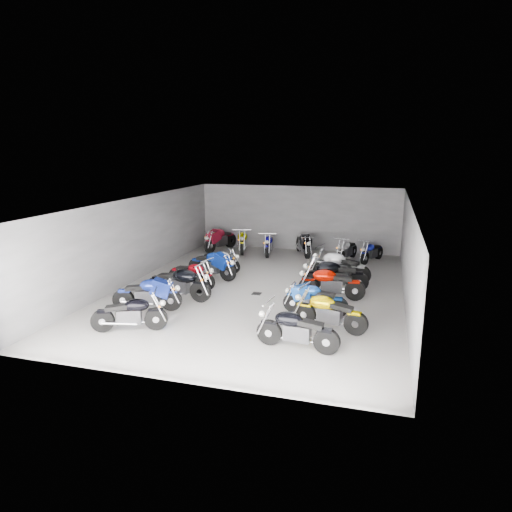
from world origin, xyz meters
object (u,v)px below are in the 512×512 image
object	(u,v)px
motorcycle_left_b	(148,294)
motorcycle_back_c	(269,244)
motorcycle_back_a	(220,239)
motorcycle_left_e	(212,265)
motorcycle_left_a	(130,314)
motorcycle_right_a	(296,330)
motorcycle_left_c	(179,283)
motorcycle_right_b	(329,312)
motorcycle_back_f	(372,252)
motorcycle_right_e	(334,275)
motorcycle_back_d	(303,244)
motorcycle_back_b	(242,241)
motorcycle_right_c	(314,299)
motorcycle_right_d	(331,283)
drain_grate	(257,293)
motorcycle_right_f	(340,267)
motorcycle_left_f	(219,261)
motorcycle_back_e	(347,250)
motorcycle_left_d	(192,274)

from	to	relation	value
motorcycle_left_b	motorcycle_back_c	distance (m)	8.73
motorcycle_back_a	motorcycle_left_e	bearing A→B (deg)	125.48
motorcycle_left_a	motorcycle_right_a	world-z (taller)	motorcycle_right_a
motorcycle_left_c	motorcycle_left_a	bearing A→B (deg)	1.15
motorcycle_left_c	motorcycle_right_a	world-z (taller)	motorcycle_left_c
motorcycle_right_a	motorcycle_right_b	bearing A→B (deg)	-16.60
motorcycle_back_f	motorcycle_right_a	bearing A→B (deg)	106.11
motorcycle_left_c	motorcycle_right_b	world-z (taller)	motorcycle_left_c
motorcycle_right_a	motorcycle_right_e	world-z (taller)	motorcycle_right_e
motorcycle_back_a	motorcycle_back_d	world-z (taller)	motorcycle_back_a
motorcycle_right_b	motorcycle_back_b	world-z (taller)	motorcycle_back_b
motorcycle_left_e	motorcycle_back_c	world-z (taller)	motorcycle_left_e
motorcycle_right_e	motorcycle_back_f	bearing A→B (deg)	-23.98
motorcycle_right_b	motorcycle_right_c	xyz separation A→B (m)	(-0.58, 1.12, -0.04)
motorcycle_right_a	motorcycle_left_e	bearing A→B (deg)	44.97
motorcycle_right_d	motorcycle_back_b	xyz separation A→B (m)	(-5.08, 6.08, 0.00)
motorcycle_back_d	motorcycle_left_a	bearing A→B (deg)	49.74
motorcycle_right_a	motorcycle_back_b	xyz separation A→B (m)	(-4.74, 10.33, 0.02)
drain_grate	motorcycle_right_a	world-z (taller)	motorcycle_right_a
motorcycle_right_e	motorcycle_right_f	size ratio (longest dim) A/B	1.01
motorcycle_left_c	motorcycle_back_b	bearing A→B (deg)	-174.84
motorcycle_back_f	motorcycle_right_c	bearing A→B (deg)	103.54
motorcycle_back_f	motorcycle_left_c	bearing A→B (deg)	74.58
drain_grate	motorcycle_back_a	size ratio (longest dim) A/B	0.14
motorcycle_right_b	motorcycle_right_c	world-z (taller)	motorcycle_right_b
motorcycle_right_e	motorcycle_back_d	xyz separation A→B (m)	(-2.07, 5.26, -0.03)
motorcycle_right_b	motorcycle_back_c	bearing A→B (deg)	37.25
motorcycle_left_e	motorcycle_back_a	size ratio (longest dim) A/B	0.96
motorcycle_right_b	motorcycle_back_f	distance (m)	8.52
motorcycle_left_f	motorcycle_back_f	world-z (taller)	motorcycle_left_f
drain_grate	motorcycle_back_d	bearing A→B (deg)	85.46
motorcycle_left_f	motorcycle_right_f	distance (m)	4.95
motorcycle_right_e	motorcycle_back_a	xyz separation A→B (m)	(-6.27, 5.12, -0.01)
motorcycle_right_a	motorcycle_right_d	xyz separation A→B (m)	(0.34, 4.26, 0.02)
motorcycle_back_e	motorcycle_left_a	bearing A→B (deg)	80.56
motorcycle_left_a	motorcycle_right_e	bearing A→B (deg)	114.49
motorcycle_back_c	motorcycle_back_e	xyz separation A→B (m)	(3.72, -0.15, -0.02)
motorcycle_back_a	motorcycle_right_d	bearing A→B (deg)	154.38
motorcycle_back_d	motorcycle_back_e	world-z (taller)	motorcycle_back_d
motorcycle_right_a	motorcycle_right_f	world-z (taller)	motorcycle_right_f
motorcycle_left_b	motorcycle_right_d	xyz separation A→B (m)	(5.41, 2.72, 0.02)
motorcycle_back_b	motorcycle_right_e	bearing A→B (deg)	118.88
motorcycle_right_b	motorcycle_back_e	bearing A→B (deg)	14.13
motorcycle_left_d	motorcycle_right_f	bearing A→B (deg)	128.55
motorcycle_right_a	motorcycle_back_b	world-z (taller)	motorcycle_back_b
motorcycle_right_c	motorcycle_back_f	world-z (taller)	motorcycle_right_c
drain_grate	motorcycle_right_c	bearing A→B (deg)	-32.91
drain_grate	motorcycle_right_a	distance (m)	4.69
motorcycle_left_f	motorcycle_right_c	distance (m)	5.99
motorcycle_right_f	motorcycle_left_d	bearing A→B (deg)	129.87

